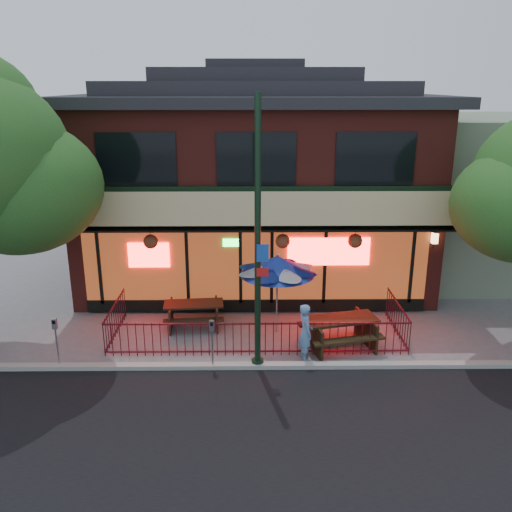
{
  "coord_description": "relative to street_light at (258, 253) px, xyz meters",
  "views": [
    {
      "loc": [
        -0.18,
        -13.24,
        7.18
      ],
      "look_at": [
        -0.02,
        2.0,
        2.31
      ],
      "focal_mm": 38.0,
      "sensor_mm": 36.0,
      "label": 1
    }
  ],
  "objects": [
    {
      "name": "patio_fence",
      "position": [
        -0.0,
        0.91,
        -2.52
      ],
      "size": [
        8.44,
        2.62,
        1.0
      ],
      "color": "#4D101C",
      "rests_on": "ground"
    },
    {
      "name": "picnic_table_right",
      "position": [
        2.35,
        1.1,
        -2.57
      ],
      "size": [
        2.36,
        2.0,
        0.88
      ],
      "color": "black",
      "rests_on": "ground"
    },
    {
      "name": "street_light",
      "position": [
        0.0,
        0.0,
        0.0
      ],
      "size": [
        0.43,
        0.32,
        7.0
      ],
      "color": "black",
      "rests_on": "ground"
    },
    {
      "name": "neighbor_building",
      "position": [
        9.0,
        8.1,
        -0.15
      ],
      "size": [
        6.0,
        7.0,
        6.0
      ],
      "primitive_type": "cube",
      "color": "gray",
      "rests_on": "ground"
    },
    {
      "name": "ground",
      "position": [
        -0.0,
        0.4,
        -3.15
      ],
      "size": [
        80.0,
        80.0,
        0.0
      ],
      "primitive_type": "plane",
      "color": "gray",
      "rests_on": "ground"
    },
    {
      "name": "patio_umbrella",
      "position": [
        0.6,
        2.07,
        -1.02
      ],
      "size": [
        2.19,
        2.19,
        2.5
      ],
      "color": "gray",
      "rests_on": "ground"
    },
    {
      "name": "curb",
      "position": [
        -0.0,
        -0.1,
        -3.09
      ],
      "size": [
        80.0,
        0.25,
        0.12
      ],
      "primitive_type": "cube",
      "color": "#999993",
      "rests_on": "ground"
    },
    {
      "name": "picnic_table_left",
      "position": [
        -1.93,
        2.51,
        -2.64
      ],
      "size": [
        1.91,
        1.53,
        0.77
      ],
      "color": "#321C12",
      "rests_on": "ground"
    },
    {
      "name": "restaurant_building",
      "position": [
        -0.0,
        7.51,
        0.98
      ],
      "size": [
        12.96,
        9.49,
        8.05
      ],
      "color": "maroon",
      "rests_on": "ground"
    },
    {
      "name": "parking_meter_near",
      "position": [
        -1.19,
        -0.08,
        -2.23
      ],
      "size": [
        0.14,
        0.13,
        1.36
      ],
      "color": "gray",
      "rests_on": "ground"
    },
    {
      "name": "pedestrian",
      "position": [
        1.29,
        0.35,
        -2.34
      ],
      "size": [
        0.5,
        0.65,
        1.62
      ],
      "primitive_type": "imported",
      "rotation": [
        0.0,
        0.0,
        1.77
      ],
      "color": "#5D89BB",
      "rests_on": "ground"
    },
    {
      "name": "parking_meter_far",
      "position": [
        -5.26,
        0.0,
        -2.2
      ],
      "size": [
        0.13,
        0.11,
        1.4
      ],
      "color": "#9EA0A6",
      "rests_on": "ground"
    }
  ]
}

